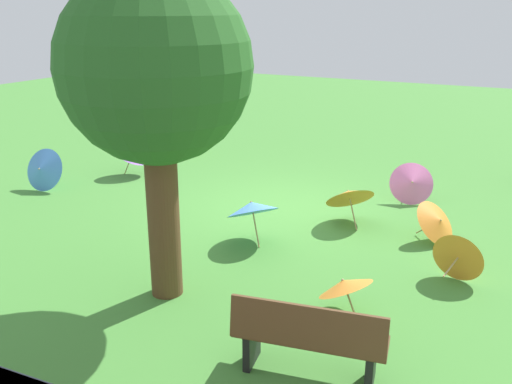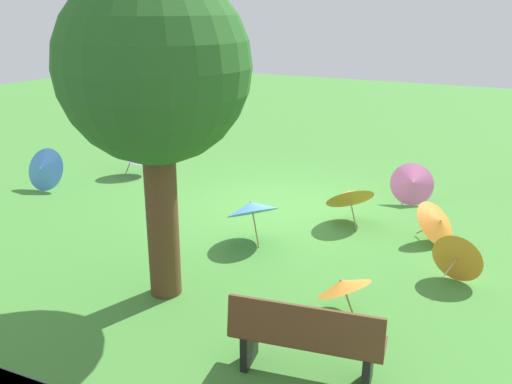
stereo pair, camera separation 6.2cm
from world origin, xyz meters
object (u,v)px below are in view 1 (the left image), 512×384
(parasol_purple_0, at_px, (133,152))
(parasol_orange_2, at_px, (344,285))
(parasol_pink_1, at_px, (412,183))
(parasol_orange_1, at_px, (438,222))
(parasol_blue_1, at_px, (252,207))
(parasol_orange_0, at_px, (349,195))
(parasol_blue_0, at_px, (42,169))
(park_bench, at_px, (309,339))
(parasol_yellow_0, at_px, (179,142))
(parasol_orange_4, at_px, (459,256))
(shade_tree, at_px, (155,71))

(parasol_purple_0, xyz_separation_m, parasol_orange_2, (-6.30, 3.66, -0.14))
(parasol_pink_1, bearing_deg, parasol_orange_1, 115.14)
(parasol_purple_0, xyz_separation_m, parasol_orange_1, (-6.92, 0.75, -0.20))
(parasol_blue_1, height_order, parasol_purple_0, parasol_blue_1)
(parasol_orange_0, xyz_separation_m, parasol_orange_2, (-0.96, 3.06, -0.12))
(parasol_blue_1, relative_size, parasol_orange_1, 1.24)
(parasol_blue_0, relative_size, parasol_blue_1, 0.80)
(parasol_pink_1, bearing_deg, park_bench, 92.86)
(parasol_yellow_0, bearing_deg, park_bench, 132.75)
(park_bench, bearing_deg, parasol_orange_4, -108.99)
(shade_tree, relative_size, parasol_yellow_0, 4.97)
(park_bench, xyz_separation_m, parasol_yellow_0, (6.60, -7.14, -0.13))
(parasol_orange_1, bearing_deg, shade_tree, 49.99)
(parasol_pink_1, bearing_deg, parasol_blue_1, 59.13)
(parasol_blue_0, relative_size, parasol_purple_0, 1.06)
(parasol_yellow_0, xyz_separation_m, parasol_pink_1, (-6.30, 1.07, 0.07))
(parasol_blue_0, height_order, parasol_blue_1, parasol_blue_0)
(parasol_orange_0, bearing_deg, parasol_blue_1, 53.97)
(parasol_yellow_0, relative_size, parasol_orange_1, 0.88)
(parasol_pink_1, xyz_separation_m, parasol_orange_4, (-1.35, 3.03, -0.04))
(parasol_orange_2, height_order, parasol_orange_4, parasol_orange_4)
(parasol_blue_0, distance_m, parasol_orange_0, 6.45)
(parasol_orange_1, distance_m, parasol_orange_4, 1.38)
(shade_tree, xyz_separation_m, parasol_blue_1, (-0.21, -2.08, -2.37))
(parasol_orange_0, xyz_separation_m, parasol_pink_1, (-0.76, -1.60, -0.11))
(parasol_pink_1, bearing_deg, parasol_orange_2, 92.55)
(parasol_orange_4, bearing_deg, parasol_purple_0, -15.24)
(shade_tree, relative_size, parasol_blue_0, 4.40)
(shade_tree, height_order, parasol_blue_0, shade_tree)
(shade_tree, bearing_deg, parasol_yellow_0, -56.39)
(park_bench, distance_m, parasol_orange_1, 4.34)
(parasol_orange_4, bearing_deg, parasol_blue_0, -1.84)
(parasol_blue_0, distance_m, parasol_orange_2, 7.55)
(parasol_blue_1, distance_m, parasol_pink_1, 3.69)
(parasol_orange_4, bearing_deg, parasol_yellow_0, -28.24)
(parasol_yellow_0, relative_size, parasol_orange_4, 1.10)
(shade_tree, relative_size, parasol_orange_4, 5.46)
(shade_tree, relative_size, parasol_orange_0, 3.62)
(park_bench, relative_size, parasol_blue_1, 1.38)
(park_bench, xyz_separation_m, parasol_orange_4, (-1.04, -3.03, -0.09))
(shade_tree, distance_m, parasol_orange_0, 4.58)
(parasol_blue_1, relative_size, parasol_yellow_0, 1.42)
(parasol_blue_0, xyz_separation_m, parasol_yellow_0, (-0.80, -3.83, -0.11))
(parasol_orange_1, bearing_deg, parasol_orange_0, -5.46)
(park_bench, xyz_separation_m, parasol_blue_1, (2.19, -2.91, 0.13))
(shade_tree, distance_m, parasol_pink_1, 6.20)
(parasol_blue_1, bearing_deg, parasol_orange_1, -152.62)
(park_bench, distance_m, parasol_pink_1, 6.07)
(parasol_pink_1, xyz_separation_m, parasol_orange_2, (-0.21, 4.66, -0.01))
(shade_tree, bearing_deg, parasol_blue_0, -26.36)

